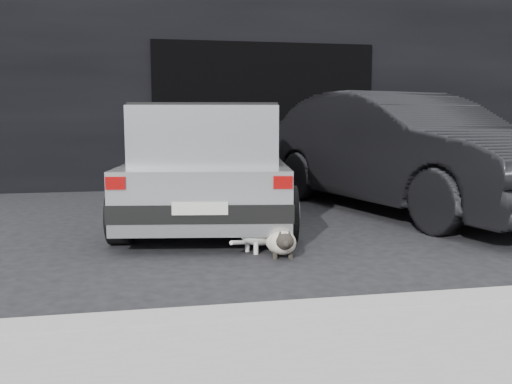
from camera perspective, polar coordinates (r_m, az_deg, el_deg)
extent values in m
plane|color=black|center=(5.90, -0.74, -4.56)|extent=(80.00, 80.00, 0.00)
cube|color=black|center=(11.91, -1.09, 13.74)|extent=(34.00, 4.00, 5.00)
cube|color=black|center=(9.87, 0.92, 7.99)|extent=(4.00, 0.10, 2.60)
cube|color=gray|center=(3.86, 21.55, -10.89)|extent=(18.00, 0.25, 0.12)
cube|color=#B0B1B5|center=(6.82, -4.86, 1.16)|extent=(2.26, 4.03, 0.61)
cube|color=#B0B1B5|center=(6.58, -5.00, 6.21)|extent=(1.87, 2.74, 0.61)
cube|color=black|center=(6.58, -5.00, 6.21)|extent=(1.86, 2.64, 0.49)
cube|color=black|center=(5.02, -5.85, -2.25)|extent=(1.72, 0.42, 0.18)
cube|color=black|center=(8.65, -4.27, 1.98)|extent=(1.72, 0.42, 0.18)
cube|color=silver|center=(4.92, -5.92, -1.75)|extent=(0.50, 0.09, 0.12)
cube|color=#8C0707|center=(5.00, -14.59, 0.91)|extent=(0.18, 0.06, 0.12)
cube|color=#8C0707|center=(4.90, 2.86, 1.01)|extent=(0.18, 0.06, 0.12)
cube|color=black|center=(6.58, -5.03, 8.98)|extent=(1.83, 2.49, 0.03)
cylinder|color=black|center=(5.61, -14.03, -2.40)|extent=(0.30, 0.61, 0.59)
cylinder|color=slate|center=(5.63, -15.20, -2.39)|extent=(0.07, 0.32, 0.32)
cylinder|color=black|center=(5.51, 3.15, -2.36)|extent=(0.30, 0.61, 0.59)
cylinder|color=slate|center=(5.52, 4.37, -2.35)|extent=(0.07, 0.32, 0.32)
cylinder|color=black|center=(8.23, -10.19, 0.89)|extent=(0.30, 0.61, 0.59)
cylinder|color=slate|center=(8.24, -11.00, 0.89)|extent=(0.07, 0.32, 0.32)
cylinder|color=black|center=(8.16, 1.44, 0.96)|extent=(0.30, 0.61, 0.59)
cylinder|color=slate|center=(8.17, 2.26, 0.96)|extent=(0.07, 0.32, 0.32)
imported|color=black|center=(7.65, 15.28, 4.12)|extent=(2.98, 5.20, 1.62)
ellipsoid|color=beige|center=(5.07, 2.60, -5.22)|extent=(0.34, 0.59, 0.22)
ellipsoid|color=beige|center=(4.93, 2.82, -5.29)|extent=(0.27, 0.27, 0.21)
ellipsoid|color=black|center=(4.78, 3.07, -5.24)|extent=(0.17, 0.16, 0.14)
sphere|color=black|center=(4.72, 3.18, -5.50)|extent=(0.06, 0.06, 0.06)
cone|color=black|center=(4.78, 3.54, -4.40)|extent=(0.06, 0.07, 0.08)
cone|color=black|center=(4.77, 2.56, -4.43)|extent=(0.06, 0.07, 0.08)
cylinder|color=black|center=(4.94, 3.67, -6.60)|extent=(0.05, 0.05, 0.07)
cylinder|color=black|center=(4.92, 2.04, -6.65)|extent=(0.05, 0.05, 0.07)
cylinder|color=black|center=(5.26, 3.12, -5.71)|extent=(0.05, 0.05, 0.07)
cylinder|color=black|center=(5.24, 1.58, -5.75)|extent=(0.05, 0.05, 0.07)
cylinder|color=black|center=(5.38, 2.16, -4.86)|extent=(0.12, 0.31, 0.09)
ellipsoid|color=silver|center=(5.20, 0.93, -4.32)|extent=(0.60, 0.49, 0.23)
ellipsoid|color=silver|center=(5.28, 2.07, -3.87)|extent=(0.31, 0.31, 0.20)
ellipsoid|color=silver|center=(5.35, 3.23, -2.85)|extent=(0.19, 0.20, 0.14)
sphere|color=silver|center=(5.39, 3.72, -2.85)|extent=(0.06, 0.06, 0.06)
cone|color=silver|center=(5.36, 2.83, -2.14)|extent=(0.08, 0.07, 0.07)
cone|color=silver|center=(5.30, 3.38, -2.25)|extent=(0.08, 0.07, 0.07)
cylinder|color=silver|center=(5.37, 1.80, -5.07)|extent=(0.04, 0.04, 0.13)
cylinder|color=silver|center=(5.27, 2.74, -5.32)|extent=(0.04, 0.04, 0.13)
cylinder|color=silver|center=(5.18, -0.92, -5.56)|extent=(0.04, 0.04, 0.13)
cylinder|color=silver|center=(5.07, 0.00, -5.83)|extent=(0.04, 0.04, 0.13)
cylinder|color=silver|center=(5.03, -1.69, -5.33)|extent=(0.23, 0.24, 0.09)
ellipsoid|color=gray|center=(5.11, 0.24, -4.24)|extent=(0.24, 0.22, 0.10)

